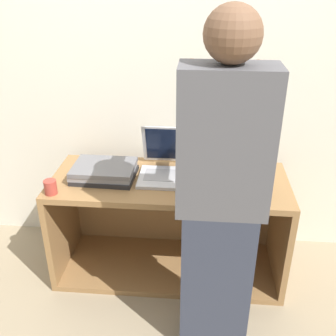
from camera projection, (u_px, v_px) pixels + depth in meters
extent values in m
plane|color=gray|center=(165.00, 298.00, 2.40)|extent=(12.00, 12.00, 0.00)
cube|color=beige|center=(175.00, 76.00, 2.45)|extent=(8.00, 0.05, 2.40)
cube|color=olive|center=(169.00, 182.00, 2.36)|extent=(1.42, 0.57, 0.04)
cube|color=olive|center=(169.00, 265.00, 2.65)|extent=(1.42, 0.57, 0.04)
cube|color=olive|center=(63.00, 220.00, 2.55)|extent=(0.04, 0.57, 0.60)
cube|color=olive|center=(280.00, 231.00, 2.45)|extent=(0.04, 0.57, 0.60)
cube|color=olive|center=(172.00, 203.00, 2.74)|extent=(1.35, 0.04, 0.60)
cube|color=#B7B7BC|center=(169.00, 178.00, 2.34)|extent=(0.36, 0.27, 0.02)
cube|color=gray|center=(169.00, 175.00, 2.35)|extent=(0.30, 0.15, 0.00)
cube|color=#B7B7BC|center=(172.00, 144.00, 2.44)|extent=(0.36, 0.09, 0.26)
cube|color=black|center=(172.00, 144.00, 2.44)|extent=(0.32, 0.08, 0.23)
cube|color=#232326|center=(105.00, 175.00, 2.36)|extent=(0.38, 0.29, 0.03)
cube|color=gray|center=(104.00, 171.00, 2.36)|extent=(0.37, 0.28, 0.03)
cube|color=slate|center=(104.00, 167.00, 2.34)|extent=(0.37, 0.28, 0.03)
cube|color=#B7B7BC|center=(235.00, 181.00, 2.30)|extent=(0.37, 0.28, 0.03)
cube|color=gray|center=(235.00, 177.00, 2.29)|extent=(0.37, 0.29, 0.03)
cube|color=gray|center=(236.00, 172.00, 2.28)|extent=(0.37, 0.27, 0.03)
cube|color=slate|center=(238.00, 168.00, 2.27)|extent=(0.36, 0.27, 0.03)
cube|color=#2D3342|center=(215.00, 278.00, 1.97)|extent=(0.34, 0.20, 0.82)
cube|color=#4C4C51|center=(225.00, 144.00, 1.64)|extent=(0.40, 0.20, 0.65)
sphere|color=brown|center=(233.00, 34.00, 1.44)|extent=(0.22, 0.22, 0.22)
cylinder|color=brown|center=(190.00, 73.00, 1.77)|extent=(0.07, 0.32, 0.07)
cylinder|color=brown|center=(262.00, 75.00, 1.75)|extent=(0.07, 0.32, 0.07)
cylinder|color=#9E382D|center=(50.00, 187.00, 2.18)|extent=(0.07, 0.07, 0.08)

